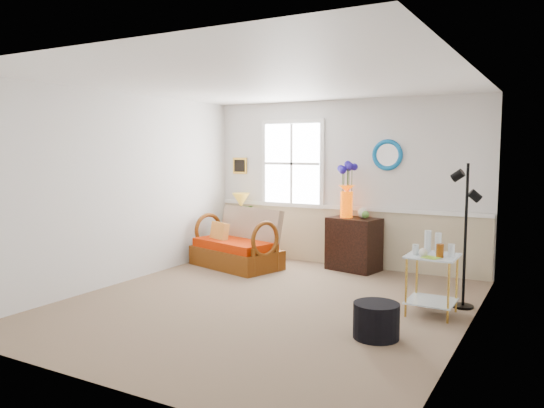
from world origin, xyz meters
The scene contains 19 objects.
floor centered at (0.00, 0.00, 0.00)m, with size 4.50×5.00×0.01m, color #755F49.
ceiling centered at (0.00, 0.00, 2.60)m, with size 4.50×5.00×0.01m, color white.
walls centered at (0.00, 0.00, 1.30)m, with size 4.51×5.01×2.60m.
wainscot centered at (0.00, 2.48, 0.45)m, with size 4.46×0.02×0.90m, color tan.
chair_rail centered at (0.00, 2.47, 0.92)m, with size 4.46×0.04×0.06m, color white.
window centered at (-0.90, 2.47, 1.60)m, with size 1.14×0.06×1.44m, color white, non-canonical shape.
picture centered at (-1.92, 2.48, 1.55)m, with size 0.28×0.03×0.28m, color #BF8B2E.
mirror centered at (0.70, 2.48, 1.75)m, with size 0.47×0.47×0.07m, color #1678C7.
loveseat centered at (-1.40, 1.54, 0.46)m, with size 1.40×0.79×0.91m, color #6E370C, non-canonical shape.
throw_pillow centered at (-1.70, 1.50, 0.49)m, with size 0.39×0.10×0.39m, color #CE5A0F, non-canonical shape.
lamp_stand centered at (-1.80, 2.30, 0.27)m, with size 0.31×0.31×0.55m, color black, non-canonical shape.
table_lamp centered at (-1.79, 2.30, 0.82)m, with size 0.30×0.30×0.54m, color gold, non-canonical shape.
potted_plant centered at (-1.68, 2.33, 0.68)m, with size 0.31×0.34×0.27m, color #508535.
cabinet centered at (0.28, 2.24, 0.40)m, with size 0.75×0.48×0.80m, color black, non-canonical shape.
flower_vase centered at (0.15, 2.23, 1.21)m, with size 0.24×0.24×0.83m, color #E94D00, non-canonical shape.
side_table centered at (1.81, 0.57, 0.34)m, with size 0.53×0.53×0.67m, color gold, non-canonical shape.
tabletop_items centered at (1.82, 0.56, 0.80)m, with size 0.42×0.42×0.25m, color silver, non-canonical shape.
floor_lamp centered at (2.08, 1.02, 0.84)m, with size 0.24×0.24×1.68m, color black, non-canonical shape.
ottoman centered at (1.51, -0.44, 0.17)m, with size 0.45×0.45×0.35m, color black.
Camera 1 is at (3.07, -5.31, 1.83)m, focal length 35.00 mm.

